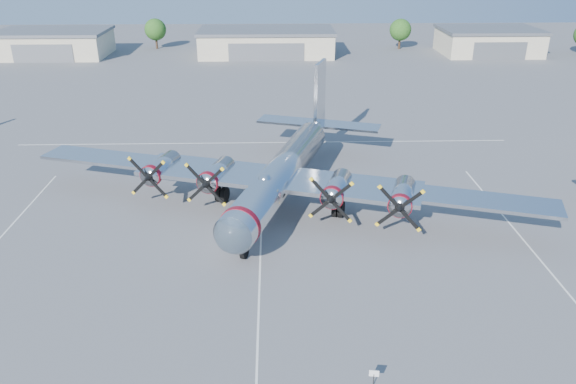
{
  "coord_description": "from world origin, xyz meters",
  "views": [
    {
      "loc": [
        1.09,
        -40.6,
        23.09
      ],
      "look_at": [
        2.35,
        3.13,
        3.2
      ],
      "focal_mm": 35.0,
      "sensor_mm": 36.0,
      "label": 1
    }
  ],
  "objects_px": {
    "hangar_east": "(488,41)",
    "info_placard": "(374,375)",
    "tree_east": "(400,30)",
    "hangar_center": "(266,42)",
    "tree_west": "(155,30)",
    "main_bomber_b29": "(285,200)",
    "hangar_west": "(54,43)"
  },
  "relations": [
    {
      "from": "hangar_east",
      "to": "info_placard",
      "type": "xyz_separation_m",
      "value": [
        -41.39,
        -98.38,
        -1.96
      ]
    },
    {
      "from": "hangar_east",
      "to": "tree_east",
      "type": "relative_size",
      "value": 3.1
    },
    {
      "from": "hangar_center",
      "to": "tree_east",
      "type": "bearing_deg",
      "value": 11.38
    },
    {
      "from": "tree_west",
      "to": "main_bomber_b29",
      "type": "relative_size",
      "value": 0.14
    },
    {
      "from": "info_placard",
      "to": "tree_east",
      "type": "bearing_deg",
      "value": 85.52
    },
    {
      "from": "hangar_west",
      "to": "tree_west",
      "type": "height_order",
      "value": "tree_west"
    },
    {
      "from": "hangar_east",
      "to": "hangar_west",
      "type": "bearing_deg",
      "value": -180.0
    },
    {
      "from": "hangar_west",
      "to": "tree_west",
      "type": "bearing_deg",
      "value": 21.89
    },
    {
      "from": "hangar_east",
      "to": "tree_east",
      "type": "xyz_separation_m",
      "value": [
        -18.0,
        6.04,
        1.51
      ]
    },
    {
      "from": "hangar_east",
      "to": "tree_west",
      "type": "relative_size",
      "value": 3.1
    },
    {
      "from": "hangar_east",
      "to": "main_bomber_b29",
      "type": "height_order",
      "value": "hangar_east"
    },
    {
      "from": "tree_west",
      "to": "main_bomber_b29",
      "type": "bearing_deg",
      "value": -71.57
    },
    {
      "from": "hangar_center",
      "to": "tree_west",
      "type": "height_order",
      "value": "tree_west"
    },
    {
      "from": "info_placard",
      "to": "tree_west",
      "type": "bearing_deg",
      "value": 114.69
    },
    {
      "from": "hangar_east",
      "to": "tree_east",
      "type": "height_order",
      "value": "tree_east"
    },
    {
      "from": "hangar_east",
      "to": "tree_east",
      "type": "bearing_deg",
      "value": 161.46
    },
    {
      "from": "tree_west",
      "to": "hangar_west",
      "type": "bearing_deg",
      "value": -158.11
    },
    {
      "from": "main_bomber_b29",
      "to": "info_placard",
      "type": "height_order",
      "value": "main_bomber_b29"
    },
    {
      "from": "hangar_center",
      "to": "hangar_east",
      "type": "distance_m",
      "value": 48.0
    },
    {
      "from": "main_bomber_b29",
      "to": "hangar_center",
      "type": "bearing_deg",
      "value": 109.59
    },
    {
      "from": "hangar_center",
      "to": "hangar_east",
      "type": "bearing_deg",
      "value": 0.0
    },
    {
      "from": "hangar_west",
      "to": "info_placard",
      "type": "bearing_deg",
      "value": -62.32
    },
    {
      "from": "hangar_west",
      "to": "hangar_east",
      "type": "relative_size",
      "value": 1.1
    },
    {
      "from": "hangar_west",
      "to": "tree_east",
      "type": "bearing_deg",
      "value": 4.6
    },
    {
      "from": "hangar_west",
      "to": "main_bomber_b29",
      "type": "xyz_separation_m",
      "value": [
        47.21,
        -73.62,
        -2.71
      ]
    },
    {
      "from": "tree_east",
      "to": "info_placard",
      "type": "bearing_deg",
      "value": -102.63
    },
    {
      "from": "tree_east",
      "to": "hangar_east",
      "type": "bearing_deg",
      "value": -18.54
    },
    {
      "from": "hangar_east",
      "to": "main_bomber_b29",
      "type": "distance_m",
      "value": 86.74
    },
    {
      "from": "hangar_east",
      "to": "tree_west",
      "type": "bearing_deg",
      "value": 173.72
    },
    {
      "from": "hangar_west",
      "to": "tree_west",
      "type": "xyz_separation_m",
      "value": [
        20.0,
        8.04,
        1.51
      ]
    },
    {
      "from": "hangar_center",
      "to": "hangar_east",
      "type": "xyz_separation_m",
      "value": [
        48.0,
        0.0,
        0.0
      ]
    },
    {
      "from": "hangar_west",
      "to": "tree_east",
      "type": "relative_size",
      "value": 3.4
    }
  ]
}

